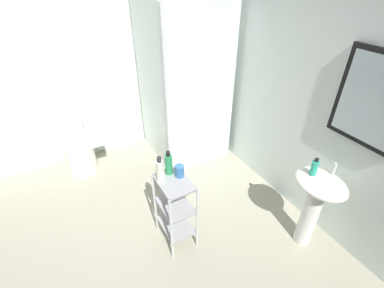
# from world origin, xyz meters

# --- Properties ---
(ground_plane) EXTENTS (4.20, 4.20, 0.02)m
(ground_plane) POSITION_xyz_m (0.00, 0.00, -0.01)
(ground_plane) COLOR #9D9A85
(wall_back) EXTENTS (4.20, 0.14, 2.50)m
(wall_back) POSITION_xyz_m (0.01, 1.85, 1.25)
(wall_back) COLOR white
(wall_back) RESTS_ON ground_plane
(wall_left) EXTENTS (0.10, 4.20, 2.50)m
(wall_left) POSITION_xyz_m (-1.85, 0.00, 1.25)
(wall_left) COLOR white
(wall_left) RESTS_ON ground_plane
(shower_stall) EXTENTS (0.92, 0.92, 2.00)m
(shower_stall) POSITION_xyz_m (-1.20, 1.18, 0.46)
(shower_stall) COLOR white
(shower_stall) RESTS_ON ground_plane
(pedestal_sink) EXTENTS (0.46, 0.37, 0.81)m
(pedestal_sink) POSITION_xyz_m (0.70, 1.52, 0.58)
(pedestal_sink) COLOR white
(pedestal_sink) RESTS_ON ground_plane
(sink_faucet) EXTENTS (0.03, 0.03, 0.10)m
(sink_faucet) POSITION_xyz_m (0.70, 1.64, 0.86)
(sink_faucet) COLOR silver
(sink_faucet) RESTS_ON pedestal_sink
(toilet) EXTENTS (0.37, 0.49, 0.76)m
(toilet) POSITION_xyz_m (-1.48, -0.10, 0.31)
(toilet) COLOR white
(toilet) RESTS_ON ground_plane
(storage_cart) EXTENTS (0.38, 0.28, 0.74)m
(storage_cart) POSITION_xyz_m (0.07, 0.45, 0.44)
(storage_cart) COLOR silver
(storage_cart) RESTS_ON ground_plane
(hand_soap_bottle) EXTENTS (0.06, 0.06, 0.16)m
(hand_soap_bottle) POSITION_xyz_m (0.62, 1.48, 0.88)
(hand_soap_bottle) COLOR #2DBC99
(hand_soap_bottle) RESTS_ON pedestal_sink
(body_wash_bottle_green) EXTENTS (0.06, 0.06, 0.23)m
(body_wash_bottle_green) POSITION_xyz_m (-0.06, 0.46, 0.84)
(body_wash_bottle_green) COLOR #299153
(body_wash_bottle_green) RESTS_ON storage_cart
(lotion_bottle_white) EXTENTS (0.07, 0.07, 0.24)m
(lotion_bottle_white) POSITION_xyz_m (-0.01, 0.36, 0.84)
(lotion_bottle_white) COLOR white
(lotion_bottle_white) RESTS_ON storage_cart
(rinse_cup) EXTENTS (0.08, 0.08, 0.11)m
(rinse_cup) POSITION_xyz_m (0.02, 0.53, 0.79)
(rinse_cup) COLOR #3870B2
(rinse_cup) RESTS_ON storage_cart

